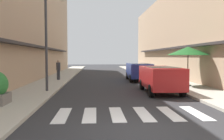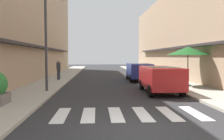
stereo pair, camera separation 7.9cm
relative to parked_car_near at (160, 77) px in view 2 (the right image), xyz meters
The scene contains 11 objects.
ground_plane 8.61m from the parked_car_near, 106.18° to the left, with size 82.70×82.70×0.00m, color #2B2B2D.
sidewalk_left 10.88m from the parked_car_near, 130.72° to the left, with size 2.51×52.63×0.12m, color #ADA899.
sidewalk_right 8.58m from the parked_car_near, 74.33° to the left, with size 2.51×52.63×0.12m, color #ADA899.
building_row_left 15.00m from the parked_car_near, 139.96° to the left, with size 5.50×35.83×11.78m.
building_row_right 11.45m from the parked_car_near, 56.35° to the left, with size 5.50×35.83×8.64m.
crosswalk 5.38m from the parked_car_near, 116.74° to the right, with size 5.20×2.20×0.01m.
parked_car_near is the anchor object (origin of this frame).
parked_car_mid 6.77m from the parked_car_near, 90.00° to the left, with size 1.92×4.27×1.47m.
street_lamp 6.64m from the parked_car_near, behind, with size 1.19×0.28×5.34m.
cafe_umbrella 3.57m from the parked_car_near, 42.04° to the left, with size 2.73×2.73×2.57m.
pedestrian_walking_near 9.69m from the parked_car_near, 133.98° to the left, with size 0.34×0.34×1.64m.
Camera 2 is at (-1.12, -6.12, 2.02)m, focal length 37.98 mm.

